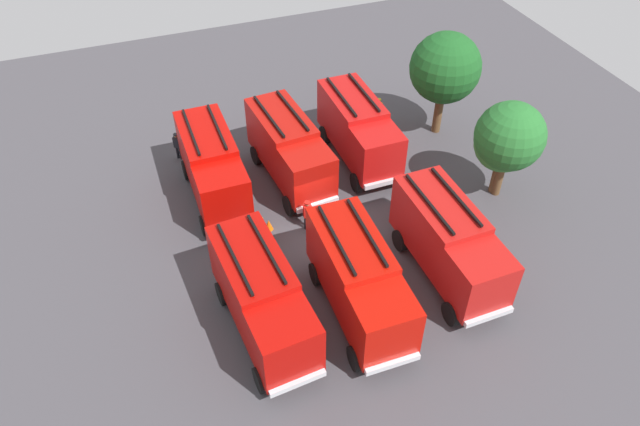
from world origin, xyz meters
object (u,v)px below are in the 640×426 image
object	(u,v)px
fire_truck_2	(289,148)
firefighter_0	(261,230)
fire_truck_0	(212,166)
firefighter_3	(378,109)
traffic_cone_1	(323,162)
traffic_cone_2	(269,225)
fire_truck_1	(262,297)
fire_truck_3	(359,279)
traffic_cone_0	(379,132)
tree_2	(510,137)
tree_1	(504,144)
firefighter_2	(307,213)
fire_truck_5	(449,241)
firefighter_1	(178,145)
tree_0	(445,68)
fire_truck_4	(359,129)

from	to	relation	value
fire_truck_2	firefighter_0	world-z (taller)	fire_truck_2
fire_truck_0	firefighter_3	xyz separation A→B (m)	(-3.57, 11.39, -1.19)
traffic_cone_1	traffic_cone_2	distance (m)	6.07
traffic_cone_1	fire_truck_2	bearing A→B (deg)	-76.59
fire_truck_1	fire_truck_2	xyz separation A→B (m)	(-9.54, 4.36, 0.00)
fire_truck_3	traffic_cone_0	size ratio (longest dim) A/B	12.14
fire_truck_3	firefighter_0	world-z (taller)	fire_truck_3
tree_2	traffic_cone_1	world-z (taller)	tree_2
fire_truck_0	traffic_cone_0	world-z (taller)	fire_truck_0
tree_1	traffic_cone_1	world-z (taller)	tree_1
firefighter_2	firefighter_3	bearing A→B (deg)	138.43
tree_2	fire_truck_5	bearing A→B (deg)	-53.58
firefighter_1	tree_0	bearing A→B (deg)	-59.87
firefighter_3	tree_2	world-z (taller)	tree_2
tree_0	fire_truck_3	bearing A→B (deg)	-42.08
fire_truck_0	firefighter_2	world-z (taller)	fire_truck_0
fire_truck_4	tree_0	world-z (taller)	tree_0
fire_truck_2	tree_0	world-z (taller)	tree_0
fire_truck_1	fire_truck_2	bearing A→B (deg)	150.97
traffic_cone_1	firefighter_3	bearing A→B (deg)	121.53
fire_truck_5	tree_0	world-z (taller)	tree_0
fire_truck_4	traffic_cone_1	size ratio (longest dim) A/B	12.35
traffic_cone_0	traffic_cone_2	distance (m)	10.46
fire_truck_2	traffic_cone_2	bearing A→B (deg)	-38.46
fire_truck_1	traffic_cone_1	distance (m)	12.12
firefighter_3	tree_0	size ratio (longest dim) A/B	0.26
firefighter_0	firefighter_3	xyz separation A→B (m)	(-7.96, 10.06, 0.00)
fire_truck_3	traffic_cone_0	xyz separation A→B (m)	(-12.12, 6.66, -1.85)
firefighter_1	firefighter_3	distance (m)	12.65
fire_truck_1	traffic_cone_1	size ratio (longest dim) A/B	12.63
fire_truck_3	firefighter_1	distance (m)	15.27
fire_truck_4	traffic_cone_1	world-z (taller)	fire_truck_4
fire_truck_5	tree_2	size ratio (longest dim) A/B	1.28
fire_truck_4	traffic_cone_2	world-z (taller)	fire_truck_4
fire_truck_4	firefighter_3	bearing A→B (deg)	138.45
fire_truck_4	fire_truck_5	distance (m)	9.80
tree_0	fire_truck_5	bearing A→B (deg)	-27.23
fire_truck_3	tree_2	world-z (taller)	tree_2
fire_truck_3	firefighter_0	size ratio (longest dim) A/B	4.23
tree_0	firefighter_3	bearing A→B (deg)	-125.47
fire_truck_5	traffic_cone_2	distance (m)	9.27
traffic_cone_1	tree_2	bearing A→B (deg)	54.82
firefighter_3	traffic_cone_2	world-z (taller)	firefighter_3
fire_truck_1	firefighter_2	distance (m)	6.74
firefighter_2	traffic_cone_1	distance (m)	5.41
fire_truck_0	fire_truck_4	size ratio (longest dim) A/B	1.00
firefighter_1	fire_truck_4	bearing A→B (deg)	-70.64
fire_truck_3	tree_0	size ratio (longest dim) A/B	1.11
fire_truck_0	tree_1	size ratio (longest dim) A/B	1.50
fire_truck_1	fire_truck_5	bearing A→B (deg)	86.49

